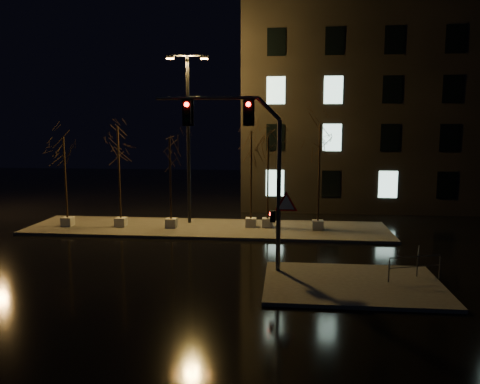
# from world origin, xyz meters

# --- Properties ---
(ground) EXTENTS (90.00, 90.00, 0.00)m
(ground) POSITION_xyz_m (0.00, 0.00, 0.00)
(ground) COLOR black
(ground) RESTS_ON ground
(median) EXTENTS (22.00, 5.00, 0.15)m
(median) POSITION_xyz_m (0.00, 6.00, 0.07)
(median) COLOR #423F3B
(median) RESTS_ON ground
(sidewalk_corner) EXTENTS (7.00, 5.00, 0.15)m
(sidewalk_corner) POSITION_xyz_m (7.50, -3.50, 0.07)
(sidewalk_corner) COLOR #423F3B
(sidewalk_corner) RESTS_ON ground
(building) EXTENTS (25.00, 12.00, 15.00)m
(building) POSITION_xyz_m (14.00, 18.00, 7.50)
(building) COLOR black
(building) RESTS_ON ground
(tree_0) EXTENTS (1.80, 1.80, 5.64)m
(tree_0) POSITION_xyz_m (-8.68, 5.51, 4.43)
(tree_0) COLOR #BAB9AE
(tree_0) RESTS_ON median
(tree_1) EXTENTS (1.80, 1.80, 6.33)m
(tree_1) POSITION_xyz_m (-5.34, 5.71, 4.95)
(tree_1) COLOR #BAB9AE
(tree_1) RESTS_ON median
(tree_2) EXTENTS (1.80, 1.80, 5.62)m
(tree_2) POSITION_xyz_m (-2.16, 5.73, 4.42)
(tree_2) COLOR #BAB9AE
(tree_2) RESTS_ON median
(tree_3) EXTENTS (1.80, 1.80, 6.02)m
(tree_3) POSITION_xyz_m (2.68, 6.39, 4.71)
(tree_3) COLOR #BAB9AE
(tree_3) RESTS_ON median
(tree_4) EXTENTS (1.80, 1.80, 5.66)m
(tree_4) POSITION_xyz_m (3.70, 6.41, 4.44)
(tree_4) COLOR #BAB9AE
(tree_4) RESTS_ON median
(tree_5) EXTENTS (1.80, 1.80, 6.39)m
(tree_5) POSITION_xyz_m (6.73, 6.04, 4.99)
(tree_5) COLOR #BAB9AE
(tree_5) RESTS_ON median
(traffic_signal_mast) EXTENTS (6.06, 0.31, 7.39)m
(traffic_signal_mast) POSITION_xyz_m (3.30, -2.23, 5.00)
(traffic_signal_mast) COLOR #56585D
(traffic_signal_mast) RESTS_ON sidewalk_corner
(streetlight_main) EXTENTS (2.63, 0.61, 10.50)m
(streetlight_main) POSITION_xyz_m (-1.35, 7.27, 6.21)
(streetlight_main) COLOR black
(streetlight_main) RESTS_ON median
(guard_rail_a) EXTENTS (2.21, 0.72, 1.00)m
(guard_rail_a) POSITION_xyz_m (10.00, -3.00, 0.80)
(guard_rail_a) COLOR #56585D
(guard_rail_a) RESTS_ON sidewalk_corner
(guard_rail_b) EXTENTS (0.58, 1.81, 0.89)m
(guard_rail_b) POSITION_xyz_m (10.50, -1.63, 0.73)
(guard_rail_b) COLOR #56585D
(guard_rail_b) RESTS_ON sidewalk_corner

